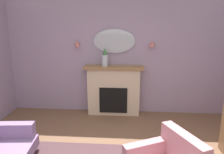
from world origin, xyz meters
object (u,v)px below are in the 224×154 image
fireplace (114,91)px  wall_sconce_right (152,44)px  mantel_vase_right (105,58)px  wall_mirror (114,41)px  wall_sconce_left (77,43)px

fireplace → wall_sconce_right: wall_sconce_right is taller
mantel_vase_right → wall_mirror: wall_mirror is taller
wall_mirror → wall_sconce_right: 0.85m
fireplace → wall_mirror: bearing=90.0°
wall_sconce_left → wall_mirror: bearing=3.4°
mantel_vase_right → wall_sconce_right: 1.10m
fireplace → wall_sconce_right: 1.38m
wall_sconce_left → mantel_vase_right: bearing=-10.5°
wall_sconce_right → wall_mirror: bearing=176.6°
mantel_vase_right → wall_sconce_left: (-0.65, 0.12, 0.32)m
wall_sconce_right → fireplace: bearing=-173.8°
fireplace → wall_sconce_right: bearing=6.2°
fireplace → mantel_vase_right: 0.80m
mantel_vase_right → wall_sconce_right: bearing=6.5°
fireplace → mantel_vase_right: size_ratio=3.25×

